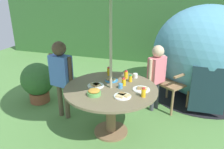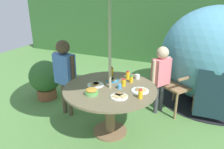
{
  "view_description": "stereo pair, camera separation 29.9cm",
  "coord_description": "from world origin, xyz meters",
  "views": [
    {
      "loc": [
        0.82,
        -2.55,
        1.93
      ],
      "look_at": [
        -0.02,
        0.11,
        0.85
      ],
      "focal_mm": 35.18,
      "sensor_mm": 36.0,
      "label": 1
    },
    {
      "loc": [
        1.1,
        -2.45,
        1.93
      ],
      "look_at": [
        -0.02,
        0.11,
        0.85
      ],
      "focal_mm": 35.18,
      "sensor_mm": 36.0,
      "label": 2
    }
  ],
  "objects": [
    {
      "name": "ground_plane",
      "position": [
        0.0,
        0.0,
        -0.01
      ],
      "size": [
        10.0,
        10.0,
        0.02
      ],
      "primitive_type": "cube",
      "color": "#548442"
    },
    {
      "name": "hedge_backdrop",
      "position": [
        0.0,
        3.76,
        0.88
      ],
      "size": [
        9.0,
        0.7,
        1.76
      ],
      "primitive_type": "cube",
      "color": "#33602D",
      "rests_on": "ground_plane"
    },
    {
      "name": "garden_table",
      "position": [
        0.0,
        0.0,
        0.55
      ],
      "size": [
        1.26,
        1.26,
        0.7
      ],
      "color": "brown",
      "rests_on": "ground_plane"
    },
    {
      "name": "wooden_chair",
      "position": [
        0.8,
        1.11,
        0.56
      ],
      "size": [
        0.67,
        0.66,
        1.01
      ],
      "rotation": [
        0.0,
        0.0,
        -0.63
      ],
      "color": "#93704C",
      "rests_on": "ground_plane"
    },
    {
      "name": "dome_tent",
      "position": [
        1.29,
        1.75,
        0.85
      ],
      "size": [
        2.02,
        2.02,
        1.71
      ],
      "rotation": [
        0.0,
        0.0,
        0.04
      ],
      "color": "teal",
      "rests_on": "ground_plane"
    },
    {
      "name": "potted_plant",
      "position": [
        -1.54,
        0.51,
        0.4
      ],
      "size": [
        0.58,
        0.58,
        0.73
      ],
      "color": "brown",
      "rests_on": "ground_plane"
    },
    {
      "name": "child_in_pink_shirt",
      "position": [
        0.51,
        0.85,
        0.72
      ],
      "size": [
        0.29,
        0.34,
        1.13
      ],
      "rotation": [
        0.0,
        0.0,
        -2.11
      ],
      "color": "#3F3F47",
      "rests_on": "ground_plane"
    },
    {
      "name": "child_in_blue_shirt",
      "position": [
        -0.85,
        0.18,
        0.79
      ],
      "size": [
        0.42,
        0.24,
        1.24
      ],
      "rotation": [
        0.0,
        0.0,
        -0.21
      ],
      "color": "brown",
      "rests_on": "ground_plane"
    },
    {
      "name": "snack_bowl",
      "position": [
        -0.13,
        -0.27,
        0.74
      ],
      "size": [
        0.17,
        0.17,
        0.08
      ],
      "color": "#66B259",
      "rests_on": "garden_table"
    },
    {
      "name": "plate_far_right",
      "position": [
        0.4,
        0.06,
        0.71
      ],
      "size": [
        0.23,
        0.23,
        0.03
      ],
      "color": "white",
      "rests_on": "garden_table"
    },
    {
      "name": "plate_far_left",
      "position": [
        -0.07,
        0.23,
        0.72
      ],
      "size": [
        0.19,
        0.19,
        0.03
      ],
      "color": "#338CD8",
      "rests_on": "garden_table"
    },
    {
      "name": "plate_mid_right",
      "position": [
        0.22,
        -0.21,
        0.72
      ],
      "size": [
        0.22,
        0.22,
        0.03
      ],
      "color": "white",
      "rests_on": "garden_table"
    },
    {
      "name": "plate_near_right",
      "position": [
        -0.21,
        -0.01,
        0.72
      ],
      "size": [
        0.23,
        0.23,
        0.03
      ],
      "color": "white",
      "rests_on": "garden_table"
    },
    {
      "name": "juice_bottle_near_left",
      "position": [
        0.14,
        0.13,
        0.75
      ],
      "size": [
        0.06,
        0.06,
        0.11
      ],
      "color": "yellow",
      "rests_on": "garden_table"
    },
    {
      "name": "juice_bottle_center_front",
      "position": [
        -0.17,
        0.43,
        0.77
      ],
      "size": [
        0.05,
        0.05,
        0.13
      ],
      "color": "yellow",
      "rests_on": "garden_table"
    },
    {
      "name": "juice_bottle_center_back",
      "position": [
        0.46,
        -0.13,
        0.76
      ],
      "size": [
        0.05,
        0.05,
        0.12
      ],
      "color": "yellow",
      "rests_on": "garden_table"
    },
    {
      "name": "juice_bottle_mid_left",
      "position": [
        0.11,
        0.39,
        0.76
      ],
      "size": [
        0.06,
        0.06,
        0.12
      ],
      "color": "yellow",
      "rests_on": "garden_table"
    },
    {
      "name": "juice_bottle_front_edge",
      "position": [
        -0.2,
        0.52,
        0.75
      ],
      "size": [
        0.05,
        0.05,
        0.1
      ],
      "color": "yellow",
      "rests_on": "garden_table"
    },
    {
      "name": "juice_bottle_back_edge",
      "position": [
        0.2,
        0.28,
        0.75
      ],
      "size": [
        0.05,
        0.05,
        0.11
      ],
      "color": "yellow",
      "rests_on": "garden_table"
    },
    {
      "name": "cup_near",
      "position": [
        0.13,
        0.03,
        0.74
      ],
      "size": [
        0.06,
        0.06,
        0.06
      ],
      "primitive_type": "cylinder",
      "color": "#4C99D8",
      "rests_on": "garden_table"
    },
    {
      "name": "cup_far",
      "position": [
        0.24,
        0.45,
        0.74
      ],
      "size": [
        0.07,
        0.07,
        0.07
      ],
      "primitive_type": "cylinder",
      "color": "white",
      "rests_on": "garden_table"
    }
  ]
}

